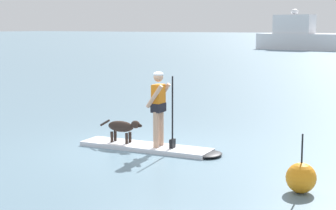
# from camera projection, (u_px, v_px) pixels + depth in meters

# --- Properties ---
(ground_plane) EXTENTS (400.00, 400.00, 0.00)m
(ground_plane) POSITION_uv_depth(u_px,v_px,m) (146.00, 149.00, 12.40)
(ground_plane) COLOR slate
(paddleboard) EXTENTS (3.46, 1.01, 0.10)m
(paddleboard) POSITION_uv_depth(u_px,v_px,m) (154.00, 148.00, 12.30)
(paddleboard) COLOR silver
(paddleboard) RESTS_ON ground_plane
(person_paddler) EXTENTS (0.62, 0.50, 1.70)m
(person_paddler) POSITION_uv_depth(u_px,v_px,m) (159.00, 104.00, 12.09)
(person_paddler) COLOR tan
(person_paddler) RESTS_ON paddleboard
(dog) EXTENTS (1.14, 0.28, 0.55)m
(dog) POSITION_uv_depth(u_px,v_px,m) (123.00, 127.00, 12.60)
(dog) COLOR #2D231E
(dog) RESTS_ON paddleboard
(moored_boat_starboard) EXTENTS (10.42, 3.99, 4.72)m
(moored_boat_starboard) POSITION_uv_depth(u_px,v_px,m) (298.00, 37.00, 63.12)
(moored_boat_starboard) COLOR white
(moored_boat_starboard) RESTS_ON ground_plane
(marker_buoy) EXTENTS (0.52, 0.52, 1.02)m
(marker_buoy) POSITION_uv_depth(u_px,v_px,m) (301.00, 178.00, 9.13)
(marker_buoy) COLOR orange
(marker_buoy) RESTS_ON ground_plane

